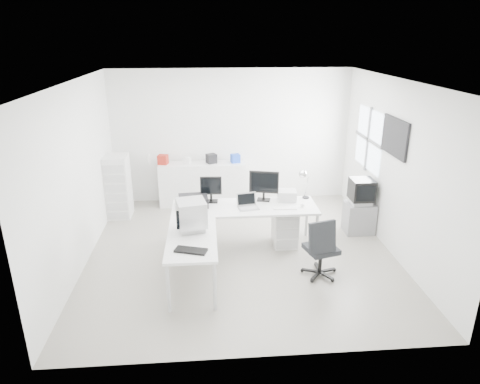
{
  "coord_description": "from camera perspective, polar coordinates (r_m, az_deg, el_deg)",
  "views": [
    {
      "loc": [
        -0.53,
        -6.37,
        3.45
      ],
      "look_at": [
        0.0,
        0.2,
        1.0
      ],
      "focal_mm": 32.0,
      "sensor_mm": 36.0,
      "label": 1
    }
  ],
  "objects": [
    {
      "name": "laptop",
      "position": [
        6.98,
        1.11,
        -1.46
      ],
      "size": [
        0.36,
        0.36,
        0.2
      ],
      "primitive_type": null,
      "rotation": [
        0.0,
        0.0,
        0.19
      ],
      "color": "#B7B7BA",
      "rests_on": "main_desk"
    },
    {
      "name": "black_keyboard",
      "position": [
        5.72,
        -6.57,
        -7.74
      ],
      "size": [
        0.46,
        0.29,
        0.03
      ],
      "primitive_type": "cube",
      "rotation": [
        0.0,
        0.0,
        -0.31
      ],
      "color": "black",
      "rests_on": "side_desk"
    },
    {
      "name": "lcd_monitor_large",
      "position": [
        7.28,
        3.2,
        0.81
      ],
      "size": [
        0.54,
        0.32,
        0.52
      ],
      "primitive_type": null,
      "rotation": [
        0.0,
        0.0,
        -0.25
      ],
      "color": "black",
      "rests_on": "main_desk"
    },
    {
      "name": "crt_monitor",
      "position": [
        6.22,
        -6.48,
        -3.29
      ],
      "size": [
        0.44,
        0.44,
        0.43
      ],
      "primitive_type": null,
      "rotation": [
        0.0,
        0.0,
        0.2
      ],
      "color": "#B7B7BA",
      "rests_on": "side_desk"
    },
    {
      "name": "office_chair",
      "position": [
        6.5,
        10.79,
        -7.09
      ],
      "size": [
        0.69,
        0.69,
        0.98
      ],
      "primitive_type": null,
      "rotation": [
        0.0,
        0.0,
        0.27
      ],
      "color": "#222427",
      "rests_on": "floor"
    },
    {
      "name": "drawer_pedestal",
      "position": [
        7.43,
        5.98,
        -4.82
      ],
      "size": [
        0.4,
        0.5,
        0.6
      ],
      "primitive_type": "cube",
      "color": "silver",
      "rests_on": "floor"
    },
    {
      "name": "right_wall",
      "position": [
        7.34,
        20.0,
        2.93
      ],
      "size": [
        0.02,
        5.0,
        2.8
      ],
      "primitive_type": "cube",
      "color": "white",
      "rests_on": "floor"
    },
    {
      "name": "clutter_box_a",
      "position": [
        8.99,
        -10.23,
        4.27
      ],
      "size": [
        0.23,
        0.21,
        0.19
      ],
      "primitive_type": "cube",
      "rotation": [
        0.0,
        0.0,
        -0.23
      ],
      "color": "#A12117",
      "rests_on": "sideboard"
    },
    {
      "name": "lcd_monitor_small",
      "position": [
        7.23,
        -3.89,
        0.36
      ],
      "size": [
        0.37,
        0.23,
        0.45
      ],
      "primitive_type": null,
      "rotation": [
        0.0,
        0.0,
        -0.06
      ],
      "color": "black",
      "rests_on": "main_desk"
    },
    {
      "name": "back_wall",
      "position": [
        9.12,
        -1.17,
        7.4
      ],
      "size": [
        5.0,
        0.02,
        2.8
      ],
      "primitive_type": "cube",
      "color": "white",
      "rests_on": "floor"
    },
    {
      "name": "clutter_bottle",
      "position": [
        9.06,
        -12.11,
        4.36
      ],
      "size": [
        0.07,
        0.07,
        0.22
      ],
      "primitive_type": "cylinder",
      "color": "silver",
      "rests_on": "sideboard"
    },
    {
      "name": "inkjet_printer",
      "position": [
        7.15,
        -6.25,
        -1.19
      ],
      "size": [
        0.5,
        0.41,
        0.17
      ],
      "primitive_type": "cube",
      "rotation": [
        0.0,
        0.0,
        0.08
      ],
      "color": "black",
      "rests_on": "main_desk"
    },
    {
      "name": "tv_cabinet",
      "position": [
        8.14,
        15.56,
        -3.32
      ],
      "size": [
        0.51,
        0.42,
        0.56
      ],
      "primitive_type": "cube",
      "color": "slate",
      "rests_on": "floor"
    },
    {
      "name": "ceiling",
      "position": [
        6.42,
        0.15,
        14.59
      ],
      "size": [
        5.0,
        5.0,
        0.01
      ],
      "primitive_type": "cube",
      "color": "white",
      "rests_on": "back_wall"
    },
    {
      "name": "wall_picture",
      "position": [
        7.3,
        19.94,
        6.91
      ],
      "size": [
        0.04,
        0.9,
        0.6
      ],
      "primitive_type": null,
      "color": "black",
      "rests_on": "right_wall"
    },
    {
      "name": "clutter_box_c",
      "position": [
        8.95,
        -3.83,
        4.47
      ],
      "size": [
        0.25,
        0.24,
        0.19
      ],
      "primitive_type": "cube",
      "rotation": [
        0.0,
        0.0,
        0.42
      ],
      "color": "black",
      "rests_on": "sideboard"
    },
    {
      "name": "window",
      "position": [
        8.35,
        16.76,
        6.74
      ],
      "size": [
        0.02,
        1.2,
        1.1
      ],
      "primitive_type": null,
      "color": "white",
      "rests_on": "right_wall"
    },
    {
      "name": "side_desk",
      "position": [
        6.26,
        -6.32,
        -9.16
      ],
      "size": [
        0.7,
        1.4,
        0.75
      ],
      "primitive_type": null,
      "color": "silver",
      "rests_on": "floor"
    },
    {
      "name": "laser_printer",
      "position": [
        7.38,
        6.28,
        -0.45
      ],
      "size": [
        0.34,
        0.3,
        0.18
      ],
      "primitive_type": "cube",
      "rotation": [
        0.0,
        0.0,
        -0.11
      ],
      "color": "#B6B6B6",
      "rests_on": "main_desk"
    },
    {
      "name": "white_keyboard",
      "position": [
        7.05,
        6.01,
        -2.15
      ],
      "size": [
        0.39,
        0.15,
        0.02
      ],
      "primitive_type": "cube",
      "rotation": [
        0.0,
        0.0,
        -0.07
      ],
      "color": "silver",
      "rests_on": "main_desk"
    },
    {
      "name": "clutter_box_d",
      "position": [
        8.97,
        -0.63,
        4.51
      ],
      "size": [
        0.21,
        0.2,
        0.18
      ],
      "primitive_type": "cube",
      "rotation": [
        0.0,
        0.0,
        0.26
      ],
      "color": "#1A42BC",
      "rests_on": "sideboard"
    },
    {
      "name": "main_desk",
      "position": [
        7.26,
        0.62,
        -4.67
      ],
      "size": [
        2.4,
        0.8,
        0.75
      ],
      "primitive_type": null,
      "color": "silver",
      "rests_on": "floor"
    },
    {
      "name": "desk_lamp",
      "position": [
        7.47,
        8.86,
        1.1
      ],
      "size": [
        0.2,
        0.2,
        0.53
      ],
      "primitive_type": null,
      "rotation": [
        0.0,
        0.0,
        0.15
      ],
      "color": "silver",
      "rests_on": "main_desk"
    },
    {
      "name": "white_mouse",
      "position": [
        7.15,
        8.31,
        -1.74
      ],
      "size": [
        0.06,
        0.06,
        0.06
      ],
      "primitive_type": "sphere",
      "color": "silver",
      "rests_on": "main_desk"
    },
    {
      "name": "left_wall",
      "position": [
        6.97,
        -20.81,
        1.93
      ],
      "size": [
        0.02,
        5.0,
        2.8
      ],
      "primitive_type": "cube",
      "color": "white",
      "rests_on": "floor"
    },
    {
      "name": "sideboard",
      "position": [
        9.11,
        -5.01,
        1.12
      ],
      "size": [
        1.81,
        0.45,
        0.9
      ],
      "primitive_type": "cube",
      "color": "silver",
      "rests_on": "floor"
    },
    {
      "name": "filing_cabinet",
      "position": [
        8.73,
        -15.92,
        0.71
      ],
      "size": [
        0.44,
        0.52,
        1.25
      ],
      "primitive_type": "cube",
      "color": "silver",
      "rests_on": "floor"
    },
    {
      "name": "clutter_box_b",
      "position": [
        8.97,
        -7.03,
        4.2
      ],
      "size": [
        0.17,
        0.15,
        0.14
      ],
      "primitive_type": "cube",
      "rotation": [
        0.0,
        0.0,
        -0.33
      ],
      "color": "silver",
      "rests_on": "sideboard"
    },
    {
      "name": "floor",
      "position": [
        7.26,
        0.13,
        -7.97
      ],
      "size": [
        5.0,
        5.0,
        0.01
      ],
      "primitive_type": "cube",
      "color": "#B1AC9E",
      "rests_on": "ground"
    },
    {
      "name": "crt_tv",
      "position": [
        7.96,
        15.9,
        0.02
      ],
      "size": [
        0.5,
        0.48,
        0.45
      ],
      "primitive_type": null,
      "color": "black",
      "rests_on": "tv_cabinet"
    }
  ]
}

